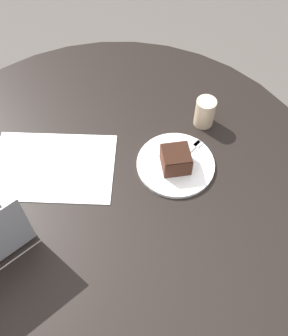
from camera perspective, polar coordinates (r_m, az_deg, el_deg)
ground_plane at (r=1.85m, az=-3.13°, el=-14.82°), size 12.00×12.00×0.00m
dining_table at (r=1.29m, az=-4.37°, el=-5.56°), size 1.35×1.35×0.74m
paper_document at (r=1.24m, az=-13.12°, el=0.24°), size 0.43×0.34×0.00m
plate at (r=1.22m, az=4.60°, el=0.55°), size 0.24×0.24×0.01m
cake_slice at (r=1.18m, az=4.64°, el=1.28°), size 0.11×0.11×0.07m
fork at (r=1.23m, az=6.18°, el=2.12°), size 0.09×0.16×0.00m
coffee_glass at (r=1.30m, az=8.82°, el=8.00°), size 0.06×0.06×0.10m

